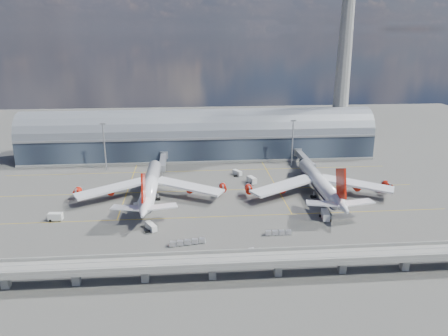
{
  "coord_description": "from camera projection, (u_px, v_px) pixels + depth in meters",
  "views": [
    {
      "loc": [
        -6.16,
        -170.16,
        71.64
      ],
      "look_at": [
        8.97,
        10.0,
        14.0
      ],
      "focal_mm": 35.0,
      "sensor_mm": 36.0,
      "label": 1
    }
  ],
  "objects": [
    {
      "name": "terminal",
      "position": [
        199.0,
        137.0,
        254.4
      ],
      "size": [
        200.0,
        30.0,
        28.0
      ],
      "color": "#1F2735",
      "rests_on": "ground"
    },
    {
      "name": "floodlight_mast_right",
      "position": [
        293.0,
        142.0,
        235.87
      ],
      "size": [
        3.0,
        0.7,
        25.7
      ],
      "color": "gray",
      "rests_on": "ground"
    },
    {
      "name": "control_tower",
      "position": [
        344.0,
        65.0,
        253.71
      ],
      "size": [
        19.0,
        19.0,
        103.0
      ],
      "color": "gray",
      "rests_on": "ground"
    },
    {
      "name": "service_truck_2",
      "position": [
        143.0,
        205.0,
        182.49
      ],
      "size": [
        7.68,
        4.3,
        2.68
      ],
      "rotation": [
        0.0,
        0.0,
        1.88
      ],
      "color": "silver",
      "rests_on": "ground"
    },
    {
      "name": "service_truck_0",
      "position": [
        151.0,
        227.0,
        162.54
      ],
      "size": [
        5.02,
        6.69,
        2.68
      ],
      "rotation": [
        0.0,
        0.0,
        0.51
      ],
      "color": "silver",
      "rests_on": "ground"
    },
    {
      "name": "cargo_train_2",
      "position": [
        278.0,
        233.0,
        158.96
      ],
      "size": [
        9.77,
        1.59,
        1.63
      ],
      "rotation": [
        0.0,
        0.0,
        1.56
      ],
      "color": "gray",
      "rests_on": "ground"
    },
    {
      "name": "cargo_train_1",
      "position": [
        188.0,
        242.0,
        151.72
      ],
      "size": [
        12.98,
        3.82,
        1.71
      ],
      "rotation": [
        0.0,
        0.0,
        1.4
      ],
      "color": "gray",
      "rests_on": "ground"
    },
    {
      "name": "floodlight_mast_left",
      "position": [
        104.0,
        146.0,
        227.89
      ],
      "size": [
        3.0,
        0.7,
        25.7
      ],
      "color": "gray",
      "rests_on": "ground"
    },
    {
      "name": "guideway",
      "position": [
        212.0,
        262.0,
        129.98
      ],
      "size": [
        220.0,
        8.5,
        7.2
      ],
      "color": "gray",
      "rests_on": "ground"
    },
    {
      "name": "service_truck_1",
      "position": [
        55.0,
        217.0,
        170.71
      ],
      "size": [
        5.56,
        3.01,
        3.13
      ],
      "rotation": [
        0.0,
        0.0,
        1.5
      ],
      "color": "silver",
      "rests_on": "ground"
    },
    {
      "name": "service_truck_4",
      "position": [
        252.0,
        180.0,
        211.73
      ],
      "size": [
        4.51,
        6.19,
        3.27
      ],
      "rotation": [
        0.0,
        0.0,
        0.38
      ],
      "color": "silver",
      "rests_on": "ground"
    },
    {
      "name": "airliner_right",
      "position": [
        320.0,
        184.0,
        194.76
      ],
      "size": [
        67.21,
        70.22,
        22.34
      ],
      "rotation": [
        0.0,
        0.0,
        -0.01
      ],
      "color": "white",
      "rests_on": "ground"
    },
    {
      "name": "ground",
      "position": [
        205.0,
        207.0,
        183.81
      ],
      "size": [
        500.0,
        500.0,
        0.0
      ],
      "primitive_type": "plane",
      "color": "#474744",
      "rests_on": "ground"
    },
    {
      "name": "airliner_left",
      "position": [
        150.0,
        186.0,
        191.04
      ],
      "size": [
        67.29,
        70.63,
        21.59
      ],
      "rotation": [
        0.0,
        0.0,
        -0.01
      ],
      "color": "white",
      "rests_on": "ground"
    },
    {
      "name": "jet_bridge_left",
      "position": [
        163.0,
        161.0,
        231.08
      ],
      "size": [
        4.4,
        28.0,
        7.25
      ],
      "color": "gray",
      "rests_on": "ground"
    },
    {
      "name": "cargo_train_0",
      "position": [
        255.0,
        251.0,
        146.0
      ],
      "size": [
        4.76,
        2.4,
        1.55
      ],
      "rotation": [
        0.0,
        0.0,
        1.79
      ],
      "color": "gray",
      "rests_on": "ground"
    },
    {
      "name": "jet_bridge_right",
      "position": [
        304.0,
        158.0,
        235.26
      ],
      "size": [
        4.4,
        32.0,
        7.25
      ],
      "color": "gray",
      "rests_on": "ground"
    },
    {
      "name": "service_truck_3",
      "position": [
        325.0,
        215.0,
        171.78
      ],
      "size": [
        3.62,
        7.12,
        3.29
      ],
      "rotation": [
        0.0,
        0.0,
        -0.15
      ],
      "color": "silver",
      "rests_on": "ground"
    },
    {
      "name": "service_truck_5",
      "position": [
        237.0,
        173.0,
        223.46
      ],
      "size": [
        4.68,
        5.76,
        2.65
      ],
      "rotation": [
        0.0,
        0.0,
        0.56
      ],
      "color": "silver",
      "rests_on": "ground"
    },
    {
      "name": "taxi_lines",
      "position": [
        203.0,
        189.0,
        204.79
      ],
      "size": [
        200.0,
        80.12,
        0.01
      ],
      "color": "gold",
      "rests_on": "ground"
    }
  ]
}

